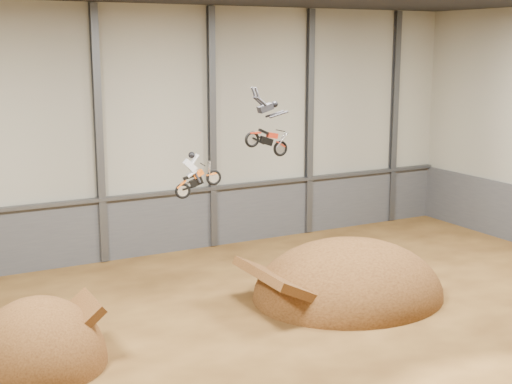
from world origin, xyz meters
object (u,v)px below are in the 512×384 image
at_px(fmx_rider_a, 201,169).
at_px(fmx_rider_b, 264,123).
at_px(landing_ramp, 348,296).
at_px(takeoff_ramp, 41,362).

bearing_deg(fmx_rider_a, fmx_rider_b, -64.40).
bearing_deg(landing_ramp, fmx_rider_b, -167.48).
bearing_deg(fmx_rider_b, takeoff_ramp, 174.52).
relative_size(takeoff_ramp, landing_ramp, 0.61).
bearing_deg(fmx_rider_a, landing_ramp, -13.97).
relative_size(takeoff_ramp, fmx_rider_a, 2.56).
xyz_separation_m(fmx_rider_a, fmx_rider_b, (1.19, -3.79, 2.39)).
xyz_separation_m(takeoff_ramp, landing_ramp, (14.55, 0.48, 0.00)).
height_order(landing_ramp, fmx_rider_b, fmx_rider_b).
distance_m(landing_ramp, fmx_rider_a, 9.39).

